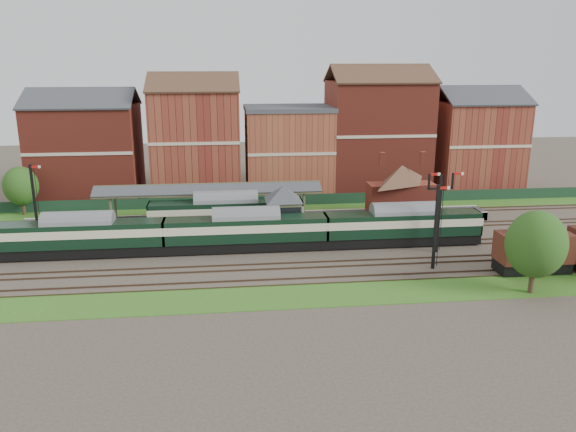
{
  "coord_description": "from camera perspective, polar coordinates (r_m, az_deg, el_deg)",
  "views": [
    {
      "loc": [
        -9.01,
        -54.49,
        18.77
      ],
      "look_at": [
        -2.63,
        2.0,
        3.0
      ],
      "focal_mm": 35.0,
      "sensor_mm": 36.0,
      "label": 1
    }
  ],
  "objects": [
    {
      "name": "grass_back",
      "position": [
        73.49,
        0.81,
        0.73
      ],
      "size": [
        90.0,
        4.5,
        0.06
      ],
      "primitive_type": "cube",
      "color": "#2D6619",
      "rests_on": "ground"
    },
    {
      "name": "goods_van_b",
      "position": [
        55.73,
        23.69,
        -3.09
      ],
      "size": [
        6.58,
        2.85,
        3.99
      ],
      "color": "black",
      "rests_on": "ground"
    },
    {
      "name": "semaphore_siding",
      "position": [
        53.21,
        14.79,
        -0.97
      ],
      "size": [
        1.23,
        0.25,
        8.0
      ],
      "color": "black",
      "rests_on": "ground"
    },
    {
      "name": "canopy",
      "position": [
        65.82,
        -8.03,
        2.9
      ],
      "size": [
        26.0,
        3.89,
        4.08
      ],
      "color": "#535736",
      "rests_on": "platform"
    },
    {
      "name": "grass_front",
      "position": [
        47.31,
        5.12,
        -7.9
      ],
      "size": [
        90.0,
        5.0,
        0.06
      ],
      "primitive_type": "cube",
      "color": "#2D6619",
      "rests_on": "ground"
    },
    {
      "name": "brick_hut",
      "position": [
        61.96,
        6.9,
        -1.09
      ],
      "size": [
        3.2,
        2.64,
        2.94
      ],
      "color": "maroon",
      "rests_on": "ground"
    },
    {
      "name": "fence",
      "position": [
        75.24,
        0.62,
        1.65
      ],
      "size": [
        90.0,
        0.12,
        1.5
      ],
      "primitive_type": "cube",
      "color": "#193823",
      "rests_on": "ground"
    },
    {
      "name": "dmu_train",
      "position": [
        56.98,
        -4.25,
        -1.43
      ],
      "size": [
        49.06,
        2.58,
        3.77
      ],
      "color": "black",
      "rests_on": "ground"
    },
    {
      "name": "tree_far",
      "position": [
        50.16,
        23.9,
        -2.65
      ],
      "size": [
        4.87,
        4.87,
        7.1
      ],
      "color": "#382619",
      "rests_on": "ground"
    },
    {
      "name": "town_backdrop",
      "position": [
        80.84,
        -0.1,
        7.13
      ],
      "size": [
        69.0,
        10.0,
        16.0
      ],
      "color": "maroon",
      "rests_on": "ground"
    },
    {
      "name": "platform",
      "position": [
        66.91,
        -2.76,
        -0.36
      ],
      "size": [
        55.0,
        3.4,
        1.0
      ],
      "primitive_type": "cube",
      "color": "#2D2D2D",
      "rests_on": "ground"
    },
    {
      "name": "semaphore_bracket",
      "position": [
        57.84,
        15.12,
        0.81
      ],
      "size": [
        3.6,
        0.25,
        8.18
      ],
      "color": "black",
      "rests_on": "ground"
    },
    {
      "name": "tree_back",
      "position": [
        77.35,
        -25.51,
        2.77
      ],
      "size": [
        4.23,
        4.23,
        6.18
      ],
      "color": "#382619",
      "rests_on": "ground"
    },
    {
      "name": "semaphore_platform_end",
      "position": [
        67.52,
        -24.37,
        1.6
      ],
      "size": [
        1.23,
        0.25,
        8.0
      ],
      "color": "black",
      "rests_on": "ground"
    },
    {
      "name": "signal_box",
      "position": [
        60.11,
        -0.48,
        0.48
      ],
      "size": [
        5.4,
        5.4,
        6.0
      ],
      "color": "#61704F",
      "rests_on": "ground"
    },
    {
      "name": "platform_railcar",
      "position": [
        63.17,
        -6.29,
        0.31
      ],
      "size": [
        17.1,
        2.7,
        3.94
      ],
      "color": "black",
      "rests_on": "ground"
    },
    {
      "name": "station_building",
      "position": [
        69.19,
        11.41,
        2.83
      ],
      "size": [
        8.1,
        8.1,
        5.9
      ],
      "color": "maroon",
      "rests_on": "platform"
    },
    {
      "name": "ground",
      "position": [
        58.33,
        2.79,
        -3.29
      ],
      "size": [
        160.0,
        160.0,
        0.0
      ],
      "primitive_type": "plane",
      "color": "#473D33",
      "rests_on": "ground"
    }
  ]
}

